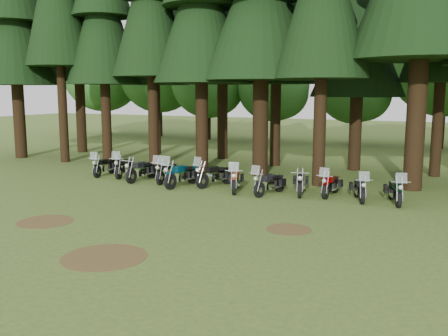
# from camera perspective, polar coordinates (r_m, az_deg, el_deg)

# --- Properties ---
(ground) EXTENTS (120.00, 120.00, 0.00)m
(ground) POSITION_cam_1_polar(r_m,az_deg,el_deg) (17.04, -7.72, -5.63)
(ground) COLOR #3D581F
(ground) RESTS_ON ground
(pine_front_0) EXTENTS (5.49, 5.49, 16.17)m
(pine_front_0) POSITION_cam_1_polar(r_m,az_deg,el_deg) (34.64, -23.08, 17.20)
(pine_front_0) COLOR black
(pine_front_0) RESTS_ON ground
(pine_back_1) EXTENTS (4.52, 4.52, 16.22)m
(pine_back_1) POSITION_cam_1_polar(r_m,az_deg,el_deg) (34.03, -8.05, 18.01)
(pine_back_1) COLOR black
(pine_back_1) RESTS_ON ground
(pine_back_4) EXTENTS (4.94, 4.94, 13.78)m
(pine_back_4) POSITION_cam_1_polar(r_m,az_deg,el_deg) (27.82, 15.30, 16.83)
(pine_back_4) COLOR black
(pine_back_4) RESTS_ON ground
(decid_0) EXTENTS (8.00, 7.78, 10.00)m
(decid_0) POSITION_cam_1_polar(r_m,az_deg,el_deg) (50.00, -13.52, 10.50)
(decid_0) COLOR black
(decid_0) RESTS_ON ground
(decid_1) EXTENTS (7.91, 7.69, 9.88)m
(decid_1) POSITION_cam_1_polar(r_m,az_deg,el_deg) (46.86, -7.17, 10.72)
(decid_1) COLOR black
(decid_1) RESTS_ON ground
(decid_2) EXTENTS (6.72, 6.53, 8.40)m
(decid_2) POSITION_cam_1_polar(r_m,az_deg,el_deg) (43.24, -1.54, 9.79)
(decid_2) COLOR black
(decid_2) RESTS_ON ground
(decid_3) EXTENTS (6.12, 5.95, 7.65)m
(decid_3) POSITION_cam_1_polar(r_m,az_deg,el_deg) (41.31, 5.88, 9.17)
(decid_3) COLOR black
(decid_3) RESTS_ON ground
(decid_4) EXTENTS (5.93, 5.76, 7.41)m
(decid_4) POSITION_cam_1_polar(r_m,az_deg,el_deg) (40.83, 14.90, 8.73)
(decid_4) COLOR black
(decid_4) RESTS_ON ground
(dirt_patch_0) EXTENTS (1.80, 1.80, 0.01)m
(dirt_patch_0) POSITION_cam_1_polar(r_m,az_deg,el_deg) (17.39, -19.74, -5.77)
(dirt_patch_0) COLOR #4C3D1E
(dirt_patch_0) RESTS_ON ground
(dirt_patch_1) EXTENTS (1.40, 1.40, 0.01)m
(dirt_patch_1) POSITION_cam_1_polar(r_m,az_deg,el_deg) (15.60, 7.44, -6.97)
(dirt_patch_1) COLOR #4C3D1E
(dirt_patch_1) RESTS_ON ground
(dirt_patch_2) EXTENTS (2.20, 2.20, 0.01)m
(dirt_patch_2) POSITION_cam_1_polar(r_m,az_deg,el_deg) (13.37, -13.52, -9.85)
(dirt_patch_2) COLOR #4C3D1E
(dirt_patch_2) RESTS_ON ground
(motorcycle_0) EXTENTS (0.56, 2.09, 1.31)m
(motorcycle_0) POSITION_cam_1_polar(r_m,az_deg,el_deg) (25.79, -13.49, 0.12)
(motorcycle_0) COLOR black
(motorcycle_0) RESTS_ON ground
(motorcycle_1) EXTENTS (0.85, 2.20, 1.39)m
(motorcycle_1) POSITION_cam_1_polar(r_m,az_deg,el_deg) (25.21, -11.33, 0.06)
(motorcycle_1) COLOR black
(motorcycle_1) RESTS_ON ground
(motorcycle_2) EXTENTS (0.36, 2.27, 0.92)m
(motorcycle_2) POSITION_cam_1_polar(r_m,az_deg,el_deg) (23.91, -9.37, -0.34)
(motorcycle_2) COLOR black
(motorcycle_2) RESTS_ON ground
(motorcycle_3) EXTENTS (0.56, 2.21, 1.39)m
(motorcycle_3) POSITION_cam_1_polar(r_m,az_deg,el_deg) (23.42, -6.54, -0.49)
(motorcycle_3) COLOR black
(motorcycle_3) RESTS_ON ground
(motorcycle_4) EXTENTS (0.62, 2.39, 1.50)m
(motorcycle_4) POSITION_cam_1_polar(r_m,az_deg,el_deg) (22.25, -4.85, -0.86)
(motorcycle_4) COLOR black
(motorcycle_4) RESTS_ON ground
(motorcycle_5) EXTENTS (1.01, 2.23, 1.43)m
(motorcycle_5) POSITION_cam_1_polar(r_m,az_deg,el_deg) (22.23, -1.04, -0.89)
(motorcycle_5) COLOR black
(motorcycle_5) RESTS_ON ground
(motorcycle_6) EXTENTS (1.03, 2.17, 1.40)m
(motorcycle_6) POSITION_cam_1_polar(r_m,az_deg,el_deg) (21.17, 1.30, -1.41)
(motorcycle_6) COLOR black
(motorcycle_6) RESTS_ON ground
(motorcycle_7) EXTENTS (0.78, 2.10, 1.33)m
(motorcycle_7) POSITION_cam_1_polar(r_m,az_deg,el_deg) (20.56, 5.23, -1.82)
(motorcycle_7) COLOR black
(motorcycle_7) RESTS_ON ground
(motorcycle_8) EXTENTS (0.71, 2.17, 0.90)m
(motorcycle_8) POSITION_cam_1_polar(r_m,az_deg,el_deg) (20.81, 8.72, -1.72)
(motorcycle_8) COLOR black
(motorcycle_8) RESTS_ON ground
(motorcycle_9) EXTENTS (0.41, 2.06, 1.30)m
(motorcycle_9) POSITION_cam_1_polar(r_m,az_deg,el_deg) (20.66, 12.11, -1.96)
(motorcycle_9) COLOR black
(motorcycle_9) RESTS_ON ground
(motorcycle_10) EXTENTS (0.90, 2.02, 1.29)m
(motorcycle_10) POSITION_cam_1_polar(r_m,az_deg,el_deg) (20.13, 15.23, -2.37)
(motorcycle_10) COLOR black
(motorcycle_10) RESTS_ON ground
(motorcycle_11) EXTENTS (0.86, 2.10, 1.34)m
(motorcycle_11) POSITION_cam_1_polar(r_m,az_deg,el_deg) (19.96, 18.97, -2.59)
(motorcycle_11) COLOR black
(motorcycle_11) RESTS_ON ground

